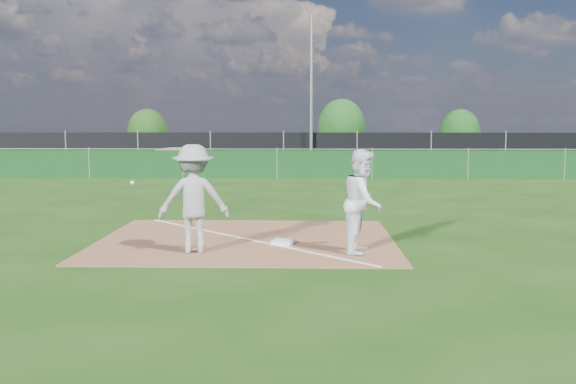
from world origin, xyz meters
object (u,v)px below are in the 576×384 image
object	(u,v)px
runner	(363,201)
tree_right	(460,132)
play_at_first	(194,199)
tree_mid	(342,126)
first_base	(283,242)
car_mid	(241,147)
car_right	(387,148)
tree_left	(147,131)
light_pole	(311,91)
car_left	(192,147)

from	to	relation	value
runner	tree_right	bearing A→B (deg)	-2.17
play_at_first	runner	world-z (taller)	play_at_first
tree_right	tree_mid	bearing A→B (deg)	172.67
first_base	tree_right	bearing A→B (deg)	71.10
car_mid	car_right	bearing A→B (deg)	-113.00
first_base	runner	distance (m)	1.89
first_base	tree_left	xyz separation A→B (m)	(-10.83, 33.03, 1.62)
play_at_first	tree_right	distance (m)	36.07
light_pole	first_base	xyz separation A→B (m)	(-0.74, -22.19, -3.94)
car_right	play_at_first	bearing A→B (deg)	-170.67
car_mid	car_right	world-z (taller)	car_mid
first_base	tree_left	size ratio (longest dim) A/B	0.12
car_mid	tree_right	xyz separation A→B (m)	(14.88, 5.02, 0.89)
car_right	tree_mid	distance (m)	6.85
play_at_first	car_right	xyz separation A→B (m)	(7.14, 28.52, -0.28)
tree_mid	car_left	bearing A→B (deg)	-141.72
car_left	first_base	bearing A→B (deg)	-161.74
runner	tree_right	distance (m)	34.97
light_pole	car_left	size ratio (longest dim) A/B	1.64
light_pole	play_at_first	bearing A→B (deg)	-95.83
play_at_first	car_left	bearing A→B (deg)	100.13
light_pole	runner	world-z (taller)	light_pole
light_pole	car_left	bearing A→B (deg)	149.61
runner	car_left	size ratio (longest dim) A/B	0.40
play_at_first	tree_mid	world-z (taller)	tree_mid
light_pole	car_right	bearing A→B (deg)	48.97
light_pole	car_mid	distance (m)	7.84
runner	first_base	bearing A→B (deg)	78.86
first_base	tree_left	world-z (taller)	tree_left
light_pole	play_at_first	xyz separation A→B (m)	(-2.35, -23.02, -2.98)
first_base	car_right	size ratio (longest dim) A/B	0.08
car_right	tree_right	bearing A→B (deg)	-24.53
car_right	tree_right	xyz separation A→B (m)	(5.73, 5.17, 0.93)
runner	car_right	bearing A→B (deg)	5.96
light_pole	tree_left	world-z (taller)	light_pole
car_right	tree_mid	bearing A→B (deg)	45.29
car_left	car_right	xyz separation A→B (m)	(12.01, 1.27, -0.10)
tree_left	play_at_first	bearing A→B (deg)	-74.77
tree_mid	first_base	bearing A→B (deg)	-95.09
play_at_first	tree_right	bearing A→B (deg)	69.10
car_left	car_right	world-z (taller)	car_left
tree_right	car_mid	bearing A→B (deg)	-161.36
car_right	tree_right	world-z (taller)	tree_right
first_base	tree_right	world-z (taller)	tree_right
light_pole	first_base	world-z (taller)	light_pole
tree_left	light_pole	bearing A→B (deg)	-43.14
light_pole	tree_left	size ratio (longest dim) A/B	2.44
runner	tree_mid	bearing A→B (deg)	11.51
first_base	car_mid	xyz separation A→B (m)	(-3.62, 27.85, 0.71)
tree_mid	play_at_first	bearing A→B (deg)	-97.60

